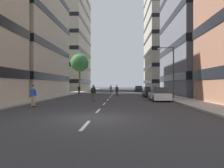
{
  "coord_description": "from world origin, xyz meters",
  "views": [
    {
      "loc": [
        1.59,
        -10.82,
        1.81
      ],
      "look_at": [
        0.0,
        24.18,
        1.92
      ],
      "focal_mm": 32.04,
      "sensor_mm": 36.0,
      "label": 1
    }
  ],
  "objects_px": {
    "parked_car_far": "(159,95)",
    "parked_car_near": "(150,92)",
    "skater_1": "(117,90)",
    "skater_5": "(111,88)",
    "skater_0": "(94,89)",
    "skater_4": "(79,89)",
    "street_tree_near": "(80,63)",
    "parked_car_mid": "(138,89)",
    "skater_2": "(93,92)",
    "skater_3": "(33,95)",
    "streetlamp_right": "(171,66)"
  },
  "relations": [
    {
      "from": "parked_car_near",
      "to": "skater_3",
      "type": "height_order",
      "value": "skater_3"
    },
    {
      "from": "parked_car_near",
      "to": "skater_0",
      "type": "bearing_deg",
      "value": 137.64
    },
    {
      "from": "skater_0",
      "to": "skater_4",
      "type": "distance_m",
      "value": 3.19
    },
    {
      "from": "streetlamp_right",
      "to": "skater_1",
      "type": "height_order",
      "value": "streetlamp_right"
    },
    {
      "from": "skater_2",
      "to": "skater_3",
      "type": "bearing_deg",
      "value": -124.85
    },
    {
      "from": "parked_car_mid",
      "to": "skater_1",
      "type": "height_order",
      "value": "skater_1"
    },
    {
      "from": "skater_1",
      "to": "streetlamp_right",
      "type": "bearing_deg",
      "value": -43.47
    },
    {
      "from": "skater_4",
      "to": "parked_car_far",
      "type": "bearing_deg",
      "value": -49.27
    },
    {
      "from": "parked_car_near",
      "to": "street_tree_near",
      "type": "bearing_deg",
      "value": 127.81
    },
    {
      "from": "streetlamp_right",
      "to": "skater_3",
      "type": "height_order",
      "value": "streetlamp_right"
    },
    {
      "from": "skater_2",
      "to": "skater_5",
      "type": "relative_size",
      "value": 1.0
    },
    {
      "from": "parked_car_far",
      "to": "skater_5",
      "type": "xyz_separation_m",
      "value": [
        -6.68,
        23.92,
        0.32
      ]
    },
    {
      "from": "parked_car_far",
      "to": "street_tree_near",
      "type": "relative_size",
      "value": 0.48
    },
    {
      "from": "streetlamp_right",
      "to": "street_tree_near",
      "type": "bearing_deg",
      "value": 125.91
    },
    {
      "from": "parked_car_far",
      "to": "parked_car_near",
      "type": "bearing_deg",
      "value": 90.0
    },
    {
      "from": "parked_car_near",
      "to": "skater_1",
      "type": "relative_size",
      "value": 2.47
    },
    {
      "from": "parked_car_mid",
      "to": "skater_2",
      "type": "distance_m",
      "value": 28.55
    },
    {
      "from": "street_tree_near",
      "to": "skater_3",
      "type": "height_order",
      "value": "street_tree_near"
    },
    {
      "from": "streetlamp_right",
      "to": "skater_4",
      "type": "xyz_separation_m",
      "value": [
        -14.13,
        10.89,
        -3.15
      ]
    },
    {
      "from": "skater_2",
      "to": "parked_car_mid",
      "type": "bearing_deg",
      "value": 75.09
    },
    {
      "from": "skater_2",
      "to": "skater_4",
      "type": "relative_size",
      "value": 1.0
    },
    {
      "from": "parked_car_mid",
      "to": "skater_3",
      "type": "xyz_separation_m",
      "value": [
        -11.47,
        -33.52,
        0.29
      ]
    },
    {
      "from": "street_tree_near",
      "to": "skater_2",
      "type": "xyz_separation_m",
      "value": [
        7.11,
        -26.67,
        -6.14
      ]
    },
    {
      "from": "skater_1",
      "to": "skater_5",
      "type": "relative_size",
      "value": 1.0
    },
    {
      "from": "parked_car_mid",
      "to": "streetlamp_right",
      "type": "xyz_separation_m",
      "value": [
        2.04,
        -23.69,
        3.44
      ]
    },
    {
      "from": "parked_car_near",
      "to": "skater_1",
      "type": "xyz_separation_m",
      "value": [
        -4.98,
        2.51,
        0.32
      ]
    },
    {
      "from": "parked_car_mid",
      "to": "parked_car_near",
      "type": "bearing_deg",
      "value": -90.0
    },
    {
      "from": "parked_car_mid",
      "to": "skater_2",
      "type": "xyz_separation_m",
      "value": [
        -7.35,
        -27.59,
        0.32
      ]
    },
    {
      "from": "parked_car_near",
      "to": "skater_5",
      "type": "xyz_separation_m",
      "value": [
        -6.68,
        16.63,
        0.32
      ]
    },
    {
      "from": "streetlamp_right",
      "to": "skater_0",
      "type": "bearing_deg",
      "value": 132.07
    },
    {
      "from": "parked_car_far",
      "to": "skater_4",
      "type": "distance_m",
      "value": 18.53
    },
    {
      "from": "parked_car_mid",
      "to": "skater_5",
      "type": "distance_m",
      "value": 7.29
    },
    {
      "from": "parked_car_mid",
      "to": "streetlamp_right",
      "type": "distance_m",
      "value": 24.03
    },
    {
      "from": "parked_car_near",
      "to": "skater_0",
      "type": "height_order",
      "value": "skater_0"
    },
    {
      "from": "parked_car_far",
      "to": "parked_car_mid",
      "type": "bearing_deg",
      "value": 90.0
    },
    {
      "from": "skater_1",
      "to": "skater_5",
      "type": "height_order",
      "value": "same"
    },
    {
      "from": "parked_car_far",
      "to": "skater_0",
      "type": "xyz_separation_m",
      "value": [
        -9.62,
        16.07,
        0.32
      ]
    },
    {
      "from": "street_tree_near",
      "to": "skater_3",
      "type": "distance_m",
      "value": 33.31
    },
    {
      "from": "street_tree_near",
      "to": "skater_1",
      "type": "bearing_deg",
      "value": -59.56
    },
    {
      "from": "skater_4",
      "to": "skater_0",
      "type": "bearing_deg",
      "value": 39.45
    },
    {
      "from": "parked_car_far",
      "to": "street_tree_near",
      "type": "bearing_deg",
      "value": 119.14
    },
    {
      "from": "parked_car_mid",
      "to": "skater_4",
      "type": "height_order",
      "value": "skater_4"
    },
    {
      "from": "skater_1",
      "to": "skater_4",
      "type": "bearing_deg",
      "value": 149.21
    },
    {
      "from": "skater_4",
      "to": "streetlamp_right",
      "type": "bearing_deg",
      "value": -37.63
    },
    {
      "from": "parked_car_mid",
      "to": "skater_1",
      "type": "relative_size",
      "value": 2.47
    },
    {
      "from": "skater_1",
      "to": "skater_5",
      "type": "xyz_separation_m",
      "value": [
        -1.69,
        14.11,
        0.0
      ]
    },
    {
      "from": "parked_car_near",
      "to": "skater_2",
      "type": "distance_m",
      "value": 10.9
    },
    {
      "from": "parked_car_near",
      "to": "streetlamp_right",
      "type": "distance_m",
      "value": 5.76
    },
    {
      "from": "parked_car_mid",
      "to": "skater_0",
      "type": "relative_size",
      "value": 2.47
    },
    {
      "from": "skater_0",
      "to": "skater_5",
      "type": "relative_size",
      "value": 1.0
    }
  ]
}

